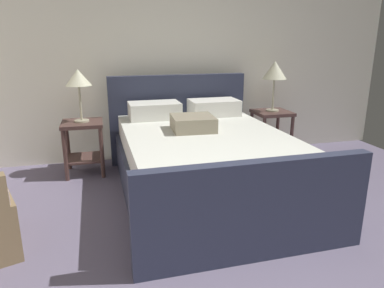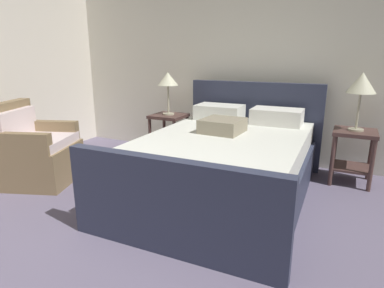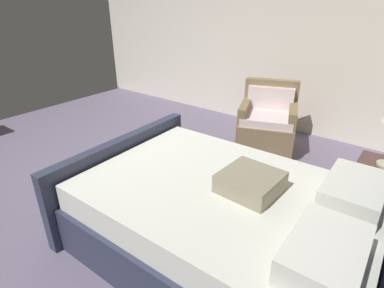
{
  "view_description": "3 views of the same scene",
  "coord_description": "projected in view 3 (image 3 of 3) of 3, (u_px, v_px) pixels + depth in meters",
  "views": [
    {
      "loc": [
        -0.9,
        -1.47,
        1.47
      ],
      "look_at": [
        -0.12,
        1.62,
        0.54
      ],
      "focal_mm": 33.52,
      "sensor_mm": 36.0,
      "label": 1
    },
    {
      "loc": [
        1.1,
        -1.26,
        1.39
      ],
      "look_at": [
        -0.14,
        1.27,
        0.62
      ],
      "focal_mm": 30.46,
      "sensor_mm": 36.0,
      "label": 2
    },
    {
      "loc": [
        1.71,
        2.64,
        1.9
      ],
      "look_at": [
        -0.17,
        1.2,
        0.77
      ],
      "focal_mm": 28.77,
      "sensor_mm": 36.0,
      "label": 3
    }
  ],
  "objects": [
    {
      "name": "nightstand_left",
      "position": [
        380.0,
        185.0,
        2.72
      ],
      "size": [
        0.44,
        0.44,
        0.6
      ],
      "color": "#4E3430",
      "rests_on": "ground"
    },
    {
      "name": "ground_plane",
      "position": [
        99.0,
        184.0,
        3.5
      ],
      "size": [
        5.71,
        5.98,
        0.02
      ],
      "primitive_type": "cube",
      "color": "slate"
    },
    {
      "name": "armchair",
      "position": [
        267.0,
        124.0,
        4.18
      ],
      "size": [
        0.93,
        0.93,
        0.9
      ],
      "color": "olive",
      "rests_on": "ground"
    },
    {
      "name": "wall_side_left",
      "position": [
        236.0,
        32.0,
        4.98
      ],
      "size": [
        0.12,
        6.1,
        2.81
      ],
      "primitive_type": "cube",
      "color": "silver",
      "rests_on": "ground"
    },
    {
      "name": "bed",
      "position": [
        229.0,
        220.0,
        2.39
      ],
      "size": [
        1.72,
        2.39,
        1.07
      ],
      "color": "#2E334A",
      "rests_on": "ground"
    }
  ]
}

